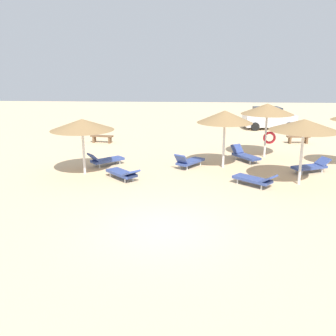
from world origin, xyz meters
TOP-DOWN VIEW (x-y plane):
  - ground_plane at (0.00, 0.00)m, footprint 80.00×80.00m
  - parasol_1 at (-4.18, 6.07)m, footprint 2.97×2.97m
  - parasol_2 at (5.66, 5.01)m, footprint 2.94×2.94m
  - parasol_3 at (2.54, 7.59)m, footprint 2.76×2.76m
  - parasol_4 at (5.06, 9.97)m, footprint 2.88×2.88m
  - lounger_1 at (-3.51, 7.61)m, footprint 1.82×1.73m
  - lounger_2 at (3.68, 4.60)m, footprint 1.86×1.74m
  - lounger_3 at (0.81, 7.51)m, footprint 1.58×1.87m
  - lounger_4 at (3.81, 9.02)m, footprint 1.53×1.91m
  - lounger_6 at (-2.18, 5.24)m, footprint 1.78×1.83m
  - lounger_7 at (6.76, 6.93)m, footprint 2.00×1.35m
  - bench_0 at (7.95, 13.91)m, footprint 1.52×0.50m
  - bench_1 at (-4.97, 13.38)m, footprint 1.54×0.64m
  - parked_car at (7.10, 19.61)m, footprint 4.16×2.34m

SIDE VIEW (x-z plane):
  - ground_plane at x=0.00m, z-range 0.00..0.00m
  - lounger_6 at x=-2.18m, z-range 0.00..0.62m
  - lounger_2 at x=3.68m, z-range -0.01..0.63m
  - lounger_7 at x=6.76m, z-range -0.02..0.65m
  - lounger_1 at x=-3.51m, z-range -0.06..0.70m
  - lounger_4 at x=3.81m, z-range -0.07..0.71m
  - lounger_3 at x=0.81m, z-range -0.08..0.73m
  - bench_0 at x=7.95m, z-range 0.10..0.59m
  - bench_1 at x=-4.97m, z-range 0.10..0.59m
  - parked_car at x=7.10m, z-range -0.04..1.68m
  - parasol_1 at x=-4.18m, z-range 1.05..3.70m
  - parasol_3 at x=2.54m, z-range 1.14..4.04m
  - parasol_2 at x=5.66m, z-range 1.18..4.06m
  - parasol_4 at x=5.06m, z-range 1.18..4.18m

